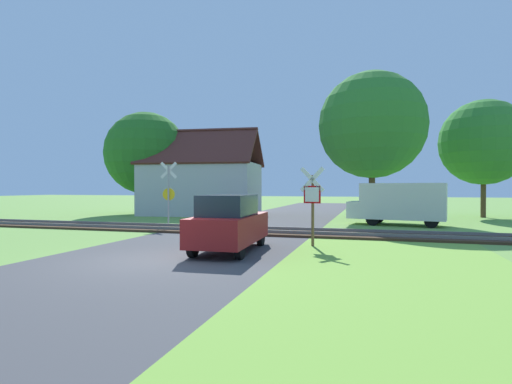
{
  "coord_description": "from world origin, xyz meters",
  "views": [
    {
      "loc": [
        5.76,
        -9.74,
        2.01
      ],
      "look_at": [
        0.5,
        8.28,
        1.8
      ],
      "focal_mm": 28.0,
      "sensor_mm": 36.0,
      "label": 1
    }
  ],
  "objects_px": {
    "stop_sign_near": "(312,200)",
    "tree_right": "(372,125)",
    "house": "(202,187)",
    "tree_left": "(146,153)",
    "crossing_sign_far": "(169,190)",
    "mail_truck": "(400,202)",
    "tree_far": "(484,142)",
    "parked_car": "(229,223)"
  },
  "relations": [
    {
      "from": "tree_left",
      "to": "mail_truck",
      "type": "bearing_deg",
      "value": -14.51
    },
    {
      "from": "stop_sign_near",
      "to": "tree_right",
      "type": "xyz_separation_m",
      "value": [
        1.95,
        11.87,
        4.25
      ]
    },
    {
      "from": "crossing_sign_far",
      "to": "tree_right",
      "type": "relative_size",
      "value": 0.37
    },
    {
      "from": "tree_left",
      "to": "mail_truck",
      "type": "height_order",
      "value": "tree_left"
    },
    {
      "from": "crossing_sign_far",
      "to": "tree_left",
      "type": "height_order",
      "value": "tree_left"
    },
    {
      "from": "tree_far",
      "to": "house",
      "type": "bearing_deg",
      "value": -172.56
    },
    {
      "from": "house",
      "to": "tree_right",
      "type": "distance_m",
      "value": 12.85
    },
    {
      "from": "stop_sign_near",
      "to": "parked_car",
      "type": "height_order",
      "value": "stop_sign_near"
    },
    {
      "from": "house",
      "to": "parked_car",
      "type": "relative_size",
      "value": 2.19
    },
    {
      "from": "mail_truck",
      "to": "tree_left",
      "type": "bearing_deg",
      "value": 86.26
    },
    {
      "from": "tree_right",
      "to": "tree_far",
      "type": "height_order",
      "value": "tree_right"
    },
    {
      "from": "crossing_sign_far",
      "to": "house",
      "type": "bearing_deg",
      "value": 89.73
    },
    {
      "from": "tree_far",
      "to": "parked_car",
      "type": "xyz_separation_m",
      "value": [
        -11.47,
        -18.1,
        -4.13
      ]
    },
    {
      "from": "tree_far",
      "to": "parked_car",
      "type": "relative_size",
      "value": 1.93
    },
    {
      "from": "tree_right",
      "to": "mail_truck",
      "type": "height_order",
      "value": "tree_right"
    },
    {
      "from": "house",
      "to": "crossing_sign_far",
      "type": "bearing_deg",
      "value": -82.54
    },
    {
      "from": "crossing_sign_far",
      "to": "parked_car",
      "type": "height_order",
      "value": "crossing_sign_far"
    },
    {
      "from": "house",
      "to": "mail_truck",
      "type": "xyz_separation_m",
      "value": [
        13.56,
        -4.93,
        -0.85
      ]
    },
    {
      "from": "tree_far",
      "to": "crossing_sign_far",
      "type": "bearing_deg",
      "value": -146.82
    },
    {
      "from": "tree_right",
      "to": "tree_left",
      "type": "bearing_deg",
      "value": 174.42
    },
    {
      "from": "stop_sign_near",
      "to": "house",
      "type": "distance_m",
      "value": 17.12
    },
    {
      "from": "tree_far",
      "to": "parked_car",
      "type": "bearing_deg",
      "value": -122.38
    },
    {
      "from": "tree_left",
      "to": "tree_right",
      "type": "xyz_separation_m",
      "value": [
        16.72,
        -1.63,
        1.18
      ]
    },
    {
      "from": "mail_truck",
      "to": "parked_car",
      "type": "bearing_deg",
      "value": 162.54
    },
    {
      "from": "stop_sign_near",
      "to": "crossing_sign_far",
      "type": "distance_m",
      "value": 9.57
    },
    {
      "from": "house",
      "to": "mail_truck",
      "type": "bearing_deg",
      "value": -25.41
    },
    {
      "from": "tree_right",
      "to": "stop_sign_near",
      "type": "bearing_deg",
      "value": -99.31
    },
    {
      "from": "stop_sign_near",
      "to": "tree_right",
      "type": "height_order",
      "value": "tree_right"
    },
    {
      "from": "crossing_sign_far",
      "to": "parked_car",
      "type": "xyz_separation_m",
      "value": [
        5.84,
        -6.78,
        -0.97
      ]
    },
    {
      "from": "mail_truck",
      "to": "house",
      "type": "bearing_deg",
      "value": 80.8
    },
    {
      "from": "house",
      "to": "tree_left",
      "type": "bearing_deg",
      "value": 177.49
    },
    {
      "from": "mail_truck",
      "to": "parked_car",
      "type": "height_order",
      "value": "mail_truck"
    },
    {
      "from": "crossing_sign_far",
      "to": "tree_far",
      "type": "height_order",
      "value": "tree_far"
    },
    {
      "from": "mail_truck",
      "to": "crossing_sign_far",
      "type": "bearing_deg",
      "value": 119.27
    },
    {
      "from": "crossing_sign_far",
      "to": "stop_sign_near",
      "type": "bearing_deg",
      "value": -44.34
    },
    {
      "from": "tree_right",
      "to": "house",
      "type": "bearing_deg",
      "value": 171.26
    },
    {
      "from": "house",
      "to": "mail_truck",
      "type": "distance_m",
      "value": 14.46
    },
    {
      "from": "mail_truck",
      "to": "parked_car",
      "type": "distance_m",
      "value": 12.08
    },
    {
      "from": "house",
      "to": "parked_car",
      "type": "xyz_separation_m",
      "value": [
        7.85,
        -15.57,
        -1.19
      ]
    },
    {
      "from": "stop_sign_near",
      "to": "tree_left",
      "type": "distance_m",
      "value": 20.25
    },
    {
      "from": "tree_left",
      "to": "tree_right",
      "type": "relative_size",
      "value": 0.86
    },
    {
      "from": "tree_right",
      "to": "parked_car",
      "type": "relative_size",
      "value": 2.23
    }
  ]
}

